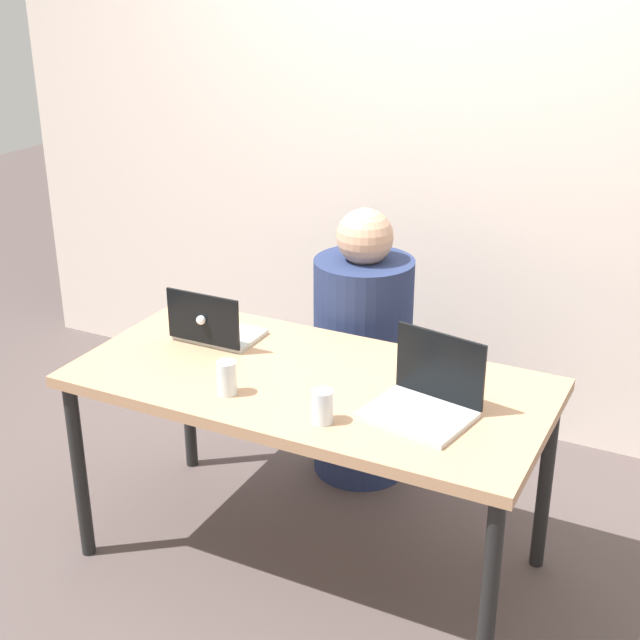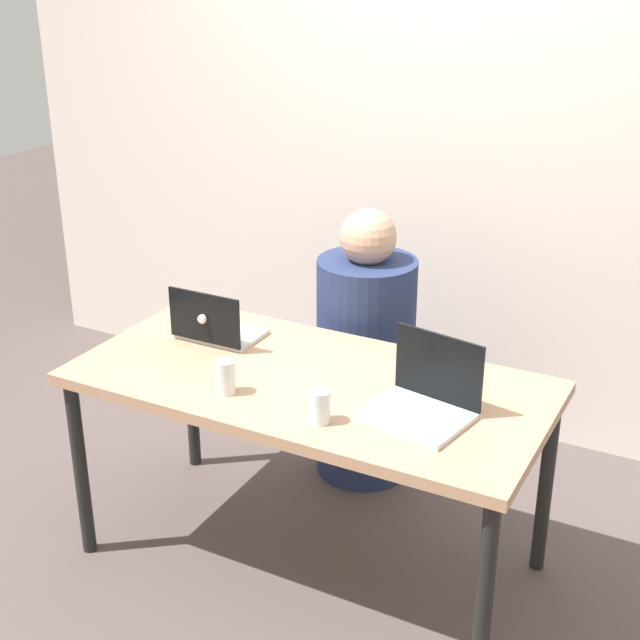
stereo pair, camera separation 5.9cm
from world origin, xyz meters
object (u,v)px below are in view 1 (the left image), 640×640
(laptop_back_left, at_px, (214,329))
(water_glass_right, at_px, (322,409))
(laptop_front_right, at_px, (425,398))
(person_at_center, at_px, (362,360))
(water_glass_left, at_px, (227,380))

(laptop_back_left, height_order, water_glass_right, laptop_back_left)
(laptop_front_right, xyz_separation_m, laptop_back_left, (-0.87, 0.17, -0.01))
(person_at_center, relative_size, water_glass_left, 10.10)
(water_glass_right, bearing_deg, laptop_back_left, 149.63)
(laptop_back_left, xyz_separation_m, water_glass_left, (0.26, -0.33, 0.00))
(person_at_center, xyz_separation_m, laptop_back_left, (-0.36, -0.53, 0.27))
(laptop_front_right, distance_m, water_glass_left, 0.63)
(laptop_front_right, bearing_deg, water_glass_right, -132.53)
(laptop_front_right, height_order, laptop_back_left, laptop_front_right)
(laptop_back_left, height_order, water_glass_left, laptop_back_left)
(laptop_back_left, relative_size, water_glass_left, 2.61)
(person_at_center, distance_m, water_glass_right, 0.97)
(laptop_front_right, relative_size, water_glass_right, 3.31)
(laptop_front_right, bearing_deg, laptop_back_left, 179.63)
(water_glass_right, distance_m, water_glass_left, 0.36)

